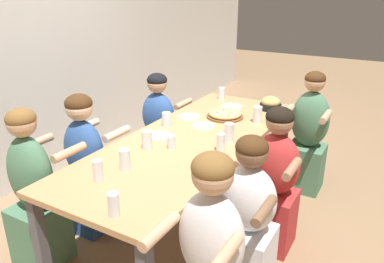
{
  "coord_description": "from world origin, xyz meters",
  "views": [
    {
      "loc": [
        -2.43,
        -1.4,
        1.93
      ],
      "look_at": [
        0.0,
        0.0,
        0.84
      ],
      "focal_mm": 35.0,
      "sensor_mm": 36.0,
      "label": 1
    }
  ],
  "objects_px": {
    "diner_far_left": "(35,196)",
    "drinking_glass_b": "(147,140)",
    "empty_plate_c": "(160,136)",
    "diner_near_center": "(274,185)",
    "skillet_bowl": "(271,104)",
    "drinking_glass_a": "(98,172)",
    "diner_far_midleft": "(86,169)",
    "empty_plate_a": "(203,126)",
    "drinking_glass_d": "(114,206)",
    "diner_near_midleft": "(247,223)",
    "drinking_glass_c": "(125,161)",
    "empty_plate_b": "(189,117)",
    "diner_near_right": "(308,138)",
    "drinking_glass_f": "(221,94)",
    "drinking_glass_i": "(221,144)",
    "drinking_glass_j": "(171,143)",
    "pizza_board_main": "(225,115)",
    "drinking_glass_h": "(166,120)",
    "drinking_glass_g": "(258,115)",
    "drinking_glass_e": "(229,134)",
    "diner_far_midright": "(159,131)",
    "empty_plate_d": "(231,107)"
  },
  "relations": [
    {
      "from": "pizza_board_main",
      "to": "diner_near_right",
      "type": "xyz_separation_m",
      "value": [
        0.48,
        -0.68,
        -0.26
      ]
    },
    {
      "from": "diner_near_midleft",
      "to": "drinking_glass_c",
      "type": "bearing_deg",
      "value": 15.0
    },
    {
      "from": "pizza_board_main",
      "to": "empty_plate_c",
      "type": "height_order",
      "value": "pizza_board_main"
    },
    {
      "from": "drinking_glass_f",
      "to": "skillet_bowl",
      "type": "bearing_deg",
      "value": -98.7
    },
    {
      "from": "drinking_glass_d",
      "to": "empty_plate_a",
      "type": "bearing_deg",
      "value": 9.26
    },
    {
      "from": "drinking_glass_h",
      "to": "drinking_glass_j",
      "type": "distance_m",
      "value": 0.49
    },
    {
      "from": "pizza_board_main",
      "to": "drinking_glass_h",
      "type": "distance_m",
      "value": 0.58
    },
    {
      "from": "diner_far_left",
      "to": "pizza_board_main",
      "type": "bearing_deg",
      "value": 65.58
    },
    {
      "from": "diner_far_midright",
      "to": "drinking_glass_e",
      "type": "bearing_deg",
      "value": -24.59
    },
    {
      "from": "drinking_glass_c",
      "to": "empty_plate_a",
      "type": "bearing_deg",
      "value": -3.34
    },
    {
      "from": "drinking_glass_g",
      "to": "diner_far_left",
      "type": "relative_size",
      "value": 0.12
    },
    {
      "from": "empty_plate_b",
      "to": "drinking_glass_f",
      "type": "xyz_separation_m",
      "value": [
        0.7,
        0.01,
        0.05
      ]
    },
    {
      "from": "drinking_glass_d",
      "to": "drinking_glass_i",
      "type": "xyz_separation_m",
      "value": [
        1.03,
        -0.13,
        0.0
      ]
    },
    {
      "from": "empty_plate_a",
      "to": "diner_far_midleft",
      "type": "xyz_separation_m",
      "value": [
        -0.77,
        0.66,
        -0.25
      ]
    },
    {
      "from": "drinking_glass_f",
      "to": "diner_far_midleft",
      "type": "xyz_separation_m",
      "value": [
        -1.62,
        0.42,
        -0.29
      ]
    },
    {
      "from": "empty_plate_c",
      "to": "diner_near_right",
      "type": "relative_size",
      "value": 0.17
    },
    {
      "from": "drinking_glass_a",
      "to": "diner_far_midleft",
      "type": "xyz_separation_m",
      "value": [
        0.41,
        0.55,
        -0.3
      ]
    },
    {
      "from": "empty_plate_b",
      "to": "drinking_glass_g",
      "type": "height_order",
      "value": "drinking_glass_g"
    },
    {
      "from": "pizza_board_main",
      "to": "diner_near_center",
      "type": "height_order",
      "value": "diner_near_center"
    },
    {
      "from": "drinking_glass_e",
      "to": "drinking_glass_b",
      "type": "bearing_deg",
      "value": 131.9
    },
    {
      "from": "empty_plate_c",
      "to": "diner_near_center",
      "type": "height_order",
      "value": "diner_near_center"
    },
    {
      "from": "drinking_glass_i",
      "to": "drinking_glass_j",
      "type": "relative_size",
      "value": 1.37
    },
    {
      "from": "empty_plate_c",
      "to": "drinking_glass_i",
      "type": "bearing_deg",
      "value": -91.56
    },
    {
      "from": "drinking_glass_e",
      "to": "drinking_glass_f",
      "type": "bearing_deg",
      "value": 28.59
    },
    {
      "from": "diner_far_midright",
      "to": "empty_plate_c",
      "type": "bearing_deg",
      "value": -54.3
    },
    {
      "from": "drinking_glass_h",
      "to": "drinking_glass_d",
      "type": "bearing_deg",
      "value": -158.03
    },
    {
      "from": "drinking_glass_a",
      "to": "drinking_glass_j",
      "type": "distance_m",
      "value": 0.66
    },
    {
      "from": "drinking_glass_a",
      "to": "diner_near_center",
      "type": "height_order",
      "value": "diner_near_center"
    },
    {
      "from": "drinking_glass_h",
      "to": "diner_near_center",
      "type": "height_order",
      "value": "diner_near_center"
    },
    {
      "from": "empty_plate_b",
      "to": "drinking_glass_a",
      "type": "relative_size",
      "value": 1.43
    },
    {
      "from": "empty_plate_d",
      "to": "drinking_glass_i",
      "type": "xyz_separation_m",
      "value": [
        -1.02,
        -0.37,
        0.05
      ]
    },
    {
      "from": "skillet_bowl",
      "to": "drinking_glass_a",
      "type": "height_order",
      "value": "drinking_glass_a"
    },
    {
      "from": "empty_plate_b",
      "to": "empty_plate_a",
      "type": "bearing_deg",
      "value": -122.22
    },
    {
      "from": "empty_plate_a",
      "to": "drinking_glass_e",
      "type": "distance_m",
      "value": 0.39
    },
    {
      "from": "skillet_bowl",
      "to": "diner_near_right",
      "type": "distance_m",
      "value": 0.49
    },
    {
      "from": "empty_plate_a",
      "to": "drinking_glass_d",
      "type": "height_order",
      "value": "drinking_glass_d"
    },
    {
      "from": "skillet_bowl",
      "to": "diner_far_left",
      "type": "distance_m",
      "value": 2.28
    },
    {
      "from": "diner_near_right",
      "to": "empty_plate_b",
      "type": "bearing_deg",
      "value": 33.76
    },
    {
      "from": "drinking_glass_h",
      "to": "diner_near_center",
      "type": "distance_m",
      "value": 1.07
    },
    {
      "from": "empty_plate_b",
      "to": "diner_far_left",
      "type": "xyz_separation_m",
      "value": [
        -1.41,
        0.43,
        -0.24
      ]
    },
    {
      "from": "drinking_glass_e",
      "to": "diner_far_midleft",
      "type": "height_order",
      "value": "diner_far_midleft"
    },
    {
      "from": "empty_plate_b",
      "to": "diner_far_midleft",
      "type": "height_order",
      "value": "diner_far_midleft"
    },
    {
      "from": "empty_plate_b",
      "to": "diner_near_right",
      "type": "bearing_deg",
      "value": -56.24
    },
    {
      "from": "drinking_glass_b",
      "to": "diner_far_midright",
      "type": "distance_m",
      "value": 1.07
    },
    {
      "from": "diner_far_left",
      "to": "drinking_glass_b",
      "type": "bearing_deg",
      "value": 51.6
    },
    {
      "from": "diner_near_right",
      "to": "drinking_glass_d",
      "type": "bearing_deg",
      "value": 77.19
    },
    {
      "from": "drinking_glass_b",
      "to": "drinking_glass_j",
      "type": "height_order",
      "value": "drinking_glass_b"
    },
    {
      "from": "skillet_bowl",
      "to": "empty_plate_c",
      "type": "height_order",
      "value": "skillet_bowl"
    },
    {
      "from": "drinking_glass_d",
      "to": "diner_near_midleft",
      "type": "bearing_deg",
      "value": -37.43
    },
    {
      "from": "drinking_glass_a",
      "to": "diner_near_right",
      "type": "xyz_separation_m",
      "value": [
        1.97,
        -0.85,
        -0.3
      ]
    }
  ]
}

